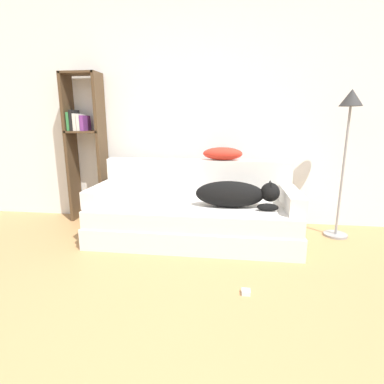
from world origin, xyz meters
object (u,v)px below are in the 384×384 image
Objects in this scene: throw_pillow at (223,154)px; power_adapter at (246,292)px; bookshelf at (85,140)px; floor_lamp at (348,125)px; laptop at (168,203)px; couch at (193,222)px; dog at (236,194)px.

throw_pillow reaches higher than power_adapter.
floor_lamp is (2.88, -0.21, 0.18)m from bookshelf.
laptop is at bearing -144.33° from throw_pillow.
bookshelf is at bearing 141.83° from power_adapter.
couch is 6.03× the size of laptop.
couch is 0.33m from laptop.
bookshelf is (-1.37, 0.50, 0.80)m from couch.
dog is 0.54× the size of floor_lamp.
throw_pillow is (0.28, 0.36, 0.67)m from couch.
dog is 1.94m from bookshelf.
laptop is at bearing 177.63° from dog.
laptop is 0.23× the size of floor_lamp.
floor_lamp reaches higher than power_adapter.
floor_lamp reaches higher than couch.
couch is 0.81m from throw_pillow.
bookshelf reaches higher than power_adapter.
power_adapter is (0.07, -0.91, -0.50)m from dog.
bookshelf reaches higher than dog.
bookshelf reaches higher than couch.
couch is at bearing -1.96° from laptop.
dog is at bearing -10.48° from laptop.
power_adapter is (0.23, -1.32, -0.84)m from throw_pillow.
floor_lamp is at bearing -2.97° from throw_pillow.
throw_pillow is 1.66m from bookshelf.
bookshelf is 2.57m from power_adapter.
floor_lamp reaches higher than laptop.
laptop reaches higher than couch.
floor_lamp reaches higher than throw_pillow.
dog is at bearing -69.78° from throw_pillow.
dog reaches higher than laptop.
dog is (0.43, -0.06, 0.33)m from couch.
throw_pillow is at bearing -5.13° from bookshelf.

